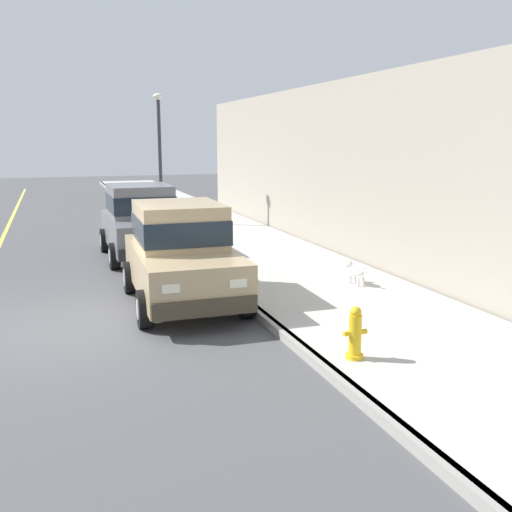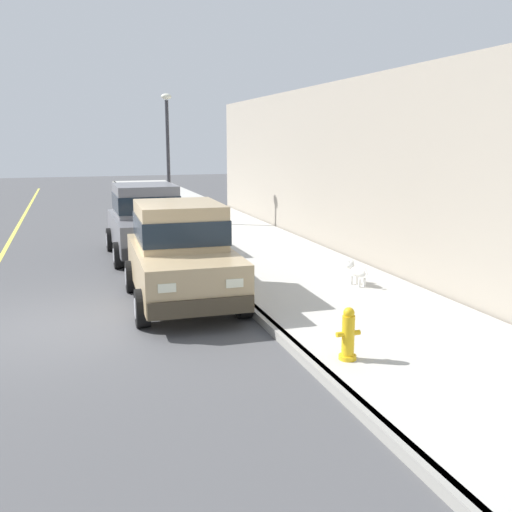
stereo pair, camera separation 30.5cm
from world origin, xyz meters
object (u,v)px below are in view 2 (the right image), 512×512
Objects in this scene: car_grey_hatchback at (146,220)px; dog_white at (356,271)px; car_tan_hatchback at (181,252)px; fire_hydrant at (348,335)px; street_lamp at (168,143)px.

car_grey_hatchback is 6.09m from dog_white.
car_tan_hatchback is 3.56m from dog_white.
fire_hydrant is at bearing -79.62° from car_grey_hatchback.
car_tan_hatchback is at bearing 174.85° from dog_white.
car_tan_hatchback is at bearing -98.30° from street_lamp.
car_grey_hatchback is at bearing 100.38° from fire_hydrant.
dog_white is 4.08m from fire_hydrant.
street_lamp is (1.41, 9.64, 1.93)m from car_tan_hatchback.
dog_white is at bearing -54.16° from car_grey_hatchback.
car_grey_hatchback is at bearing 125.84° from dog_white.
dog_white is at bearing -78.09° from street_lamp.
car_tan_hatchback is 5.10× the size of dog_white.
car_tan_hatchback reaches higher than fire_hydrant.
car_grey_hatchback is 5.05× the size of dog_white.
dog_white is (3.50, -0.32, -0.55)m from car_tan_hatchback.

